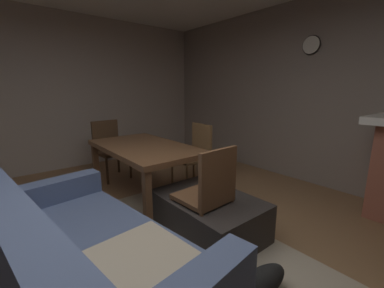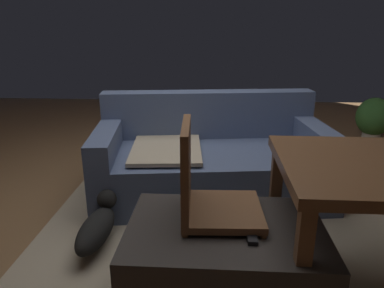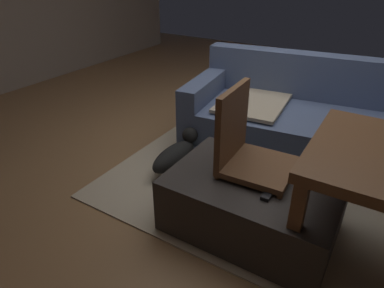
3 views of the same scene
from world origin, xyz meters
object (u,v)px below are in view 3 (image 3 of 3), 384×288
(tv_remote, at_px, (269,193))
(dining_chair_west, at_px, (246,150))
(small_dog, at_px, (176,153))
(couch, at_px, (295,120))
(ottoman_coffee_table, at_px, (252,204))

(tv_remote, height_order, dining_chair_west, dining_chair_west)
(dining_chair_west, xyz_separation_m, small_dog, (-0.72, 0.24, -0.37))
(couch, relative_size, tv_remote, 12.67)
(couch, distance_m, ottoman_coffee_table, 1.23)
(dining_chair_west, distance_m, small_dog, 0.84)
(couch, xyz_separation_m, small_dog, (-0.73, -0.88, -0.14))
(small_dog, bearing_deg, ottoman_coffee_table, -22.21)
(couch, xyz_separation_m, dining_chair_west, (-0.02, -1.12, 0.22))
(dining_chair_west, height_order, small_dog, dining_chair_west)
(small_dog, bearing_deg, couch, 50.16)
(ottoman_coffee_table, bearing_deg, couch, 94.51)
(ottoman_coffee_table, xyz_separation_m, small_dog, (-0.83, 0.34, -0.04))
(couch, relative_size, small_dog, 3.53)
(couch, relative_size, ottoman_coffee_table, 1.91)
(dining_chair_west, bearing_deg, small_dog, 161.28)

